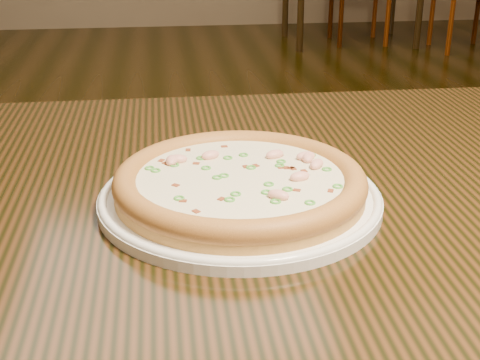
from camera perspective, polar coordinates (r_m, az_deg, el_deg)
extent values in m
plane|color=black|center=(1.85, -6.70, -12.62)|extent=(9.00, 9.00, 0.00)
cube|color=black|center=(0.85, 7.68, -1.40)|extent=(1.20, 0.80, 0.04)
cylinder|color=white|center=(0.77, 0.00, -1.64)|extent=(0.32, 0.32, 0.01)
torus|color=white|center=(0.77, 0.00, -1.24)|extent=(0.32, 0.32, 0.01)
cylinder|color=#BC853B|center=(0.76, 0.00, -0.62)|extent=(0.29, 0.29, 0.02)
torus|color=#B87633|center=(0.76, 0.00, 0.00)|extent=(0.29, 0.29, 0.03)
cylinder|color=beige|center=(0.76, 0.00, 0.17)|extent=(0.24, 0.24, 0.00)
ellipsoid|color=#F2B29E|center=(0.81, 5.63, 2.04)|extent=(0.03, 0.02, 0.01)
ellipsoid|color=#F2B29E|center=(0.80, -5.85, 1.68)|extent=(0.02, 0.03, 0.01)
ellipsoid|color=#F2B29E|center=(0.81, 2.97, 2.20)|extent=(0.03, 0.02, 0.01)
ellipsoid|color=#F2B29E|center=(0.75, 5.12, 0.30)|extent=(0.03, 0.02, 0.01)
ellipsoid|color=#F2B29E|center=(0.80, -5.37, 1.79)|extent=(0.02, 0.01, 0.01)
ellipsoid|color=#F2B29E|center=(0.81, 5.77, 1.92)|extent=(0.02, 0.03, 0.01)
ellipsoid|color=#F2B29E|center=(0.70, 3.29, -1.29)|extent=(0.03, 0.02, 0.01)
ellipsoid|color=#F2B29E|center=(0.79, 6.56, 1.35)|extent=(0.03, 0.03, 0.01)
ellipsoid|color=#F2B29E|center=(0.81, -2.55, 2.13)|extent=(0.03, 0.02, 0.01)
cube|color=maroon|center=(0.82, 3.42, 2.06)|extent=(0.01, 0.01, 0.00)
cube|color=maroon|center=(0.79, 1.36, 1.18)|extent=(0.01, 0.01, 0.00)
cube|color=maroon|center=(0.67, -3.76, -2.75)|extent=(0.01, 0.01, 0.00)
cube|color=maroon|center=(0.70, -4.89, -1.85)|extent=(0.01, 0.01, 0.00)
cube|color=maroon|center=(0.78, 4.38, 0.97)|extent=(0.01, 0.01, 0.00)
cube|color=maroon|center=(0.72, 4.87, -0.93)|extent=(0.01, 0.01, 0.00)
cube|color=maroon|center=(0.74, -5.51, -0.51)|extent=(0.01, 0.01, 0.00)
cube|color=maroon|center=(0.79, -3.76, 1.36)|extent=(0.01, 0.01, 0.00)
cube|color=maroon|center=(0.78, 3.45, 1.03)|extent=(0.01, 0.01, 0.00)
cube|color=maroon|center=(0.78, 3.98, 0.99)|extent=(0.01, 0.01, 0.00)
cube|color=maroon|center=(0.83, 3.31, 2.40)|extent=(0.01, 0.01, 0.00)
cube|color=maroon|center=(0.77, 5.48, 0.71)|extent=(0.01, 0.01, 0.00)
cube|color=maroon|center=(0.85, -1.35, 2.83)|extent=(0.01, 0.01, 0.00)
cube|color=maroon|center=(0.81, -6.73, 1.61)|extent=(0.01, 0.01, 0.00)
cube|color=maroon|center=(0.73, 7.74, -0.98)|extent=(0.01, 0.01, 0.00)
cube|color=maroon|center=(0.78, 0.48, 1.08)|extent=(0.01, 0.01, 0.00)
cube|color=maroon|center=(0.70, -1.60, -1.69)|extent=(0.01, 0.01, 0.00)
cube|color=maroon|center=(0.84, -4.45, 2.52)|extent=(0.01, 0.01, 0.00)
cube|color=maroon|center=(0.78, 4.57, 0.92)|extent=(0.01, 0.01, 0.00)
cube|color=maroon|center=(0.80, -6.37, 1.37)|extent=(0.01, 0.01, 0.00)
torus|color=green|center=(0.78, -7.21, 0.80)|extent=(0.01, 0.01, 0.00)
torus|color=green|center=(0.78, -7.73, 1.00)|extent=(0.02, 0.02, 0.00)
torus|color=green|center=(0.81, -1.05, 1.90)|extent=(0.01, 0.01, 0.00)
torus|color=green|center=(0.79, -5.63, 1.29)|extent=(0.02, 0.02, 0.00)
torus|color=green|center=(0.81, -3.35, 1.87)|extent=(0.02, 0.02, 0.00)
torus|color=green|center=(0.82, 6.08, 2.13)|extent=(0.01, 0.01, 0.00)
torus|color=green|center=(0.72, 2.25, -1.06)|extent=(0.01, 0.01, 0.00)
torus|color=green|center=(0.69, 3.05, -1.85)|extent=(0.01, 0.01, 0.00)
torus|color=green|center=(0.72, 4.07, -0.80)|extent=(0.02, 0.02, 0.00)
torus|color=green|center=(0.79, 3.40, 1.23)|extent=(0.02, 0.02, 0.00)
torus|color=green|center=(0.74, 2.47, -0.37)|extent=(0.02, 0.02, 0.00)
torus|color=green|center=(0.71, -0.37, -1.21)|extent=(0.01, 0.01, 0.00)
torus|color=green|center=(0.78, -2.92, 1.02)|extent=(0.02, 0.02, 0.00)
torus|color=green|center=(0.70, -5.23, -1.57)|extent=(0.01, 0.01, 0.00)
torus|color=green|center=(0.78, 0.94, 1.07)|extent=(0.01, 0.01, 0.00)
torus|color=green|center=(0.78, 7.42, 0.91)|extent=(0.02, 0.02, 0.00)
torus|color=green|center=(0.76, -1.38, 0.37)|extent=(0.02, 0.02, 0.00)
torus|color=green|center=(0.70, -0.89, -1.69)|extent=(0.01, 0.01, 0.00)
torus|color=green|center=(0.80, 3.53, 1.58)|extent=(0.02, 0.02, 0.00)
torus|color=green|center=(0.69, 5.99, -1.94)|extent=(0.02, 0.02, 0.00)
torus|color=green|center=(0.74, 8.34, -0.55)|extent=(0.01, 0.01, 0.00)
torus|color=green|center=(0.75, -1.97, 0.22)|extent=(0.02, 0.02, 0.00)
torus|color=green|center=(0.82, 0.30, 2.15)|extent=(0.02, 0.02, 0.00)
cylinder|color=black|center=(5.01, 5.22, 14.83)|extent=(0.05, 0.05, 0.71)
cylinder|color=black|center=(5.27, 15.16, 14.56)|extent=(0.05, 0.05, 0.71)
cylinder|color=#4E1E05|center=(5.32, 12.48, 13.25)|extent=(0.04, 0.04, 0.41)
cylinder|color=#4E1E05|center=(5.66, 11.43, 13.91)|extent=(0.04, 0.04, 0.41)
cylinder|color=#4E1E05|center=(5.23, 8.60, 13.35)|extent=(0.04, 0.04, 0.41)
cylinder|color=#4E1E05|center=(5.58, 7.76, 14.00)|extent=(0.04, 0.04, 0.41)
cylinder|color=#4E1E05|center=(5.46, 16.03, 13.14)|extent=(0.04, 0.04, 0.41)
cylinder|color=#4E1E05|center=(5.13, 17.53, 12.37)|extent=(0.04, 0.04, 0.41)
cylinder|color=#4E1E05|center=(5.60, 19.53, 12.96)|extent=(0.04, 0.04, 0.41)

